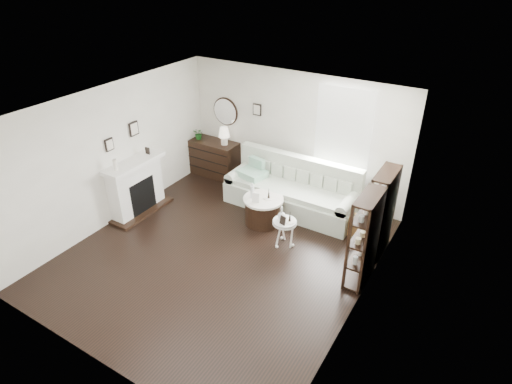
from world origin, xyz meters
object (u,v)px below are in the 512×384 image
Objects in this scene: dresser at (212,158)px; pedestal_table at (285,223)px; sofa at (292,192)px; drum_table at (263,210)px.

pedestal_table is at bearing -30.22° from dresser.
sofa reaches higher than pedestal_table.
dresser is 3.28m from pedestal_table.
dresser reaches higher than drum_table.
dresser is at bearing 170.71° from sofa.
dresser is (-2.35, 0.38, 0.07)m from sofa.
sofa is 3.48× the size of drum_table.
sofa is at bearing 110.84° from pedestal_table.
drum_table is (-0.23, -0.81, -0.08)m from sofa.
dresser is at bearing 150.60° from drum_table.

